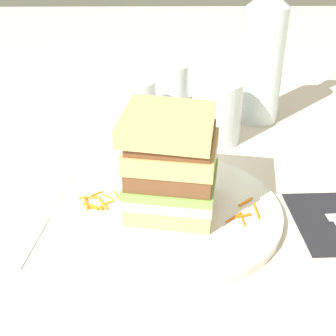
% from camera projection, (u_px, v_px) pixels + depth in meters
% --- Properties ---
extents(ground_plane, '(3.00, 3.00, 0.00)m').
position_uv_depth(ground_plane, '(160.00, 211.00, 0.58)').
color(ground_plane, beige).
extents(main_plate, '(0.28, 0.28, 0.01)m').
position_uv_depth(main_plate, '(168.00, 210.00, 0.57)').
color(main_plate, white).
rests_on(main_plate, ground_plane).
extents(sandwich, '(0.13, 0.12, 0.13)m').
position_uv_depth(sandwich, '(168.00, 164.00, 0.53)').
color(sandwich, tan).
rests_on(sandwich, main_plate).
extents(carrot_shred_0, '(0.01, 0.02, 0.00)m').
position_uv_depth(carrot_shred_0, '(113.00, 195.00, 0.58)').
color(carrot_shred_0, orange).
rests_on(carrot_shred_0, main_plate).
extents(carrot_shred_1, '(0.02, 0.01, 0.00)m').
position_uv_depth(carrot_shred_1, '(104.00, 204.00, 0.57)').
color(carrot_shred_1, orange).
rests_on(carrot_shred_1, main_plate).
extents(carrot_shred_2, '(0.02, 0.03, 0.00)m').
position_uv_depth(carrot_shred_2, '(99.00, 201.00, 0.57)').
color(carrot_shred_2, orange).
rests_on(carrot_shred_2, main_plate).
extents(carrot_shred_3, '(0.01, 0.03, 0.00)m').
position_uv_depth(carrot_shred_3, '(82.00, 203.00, 0.57)').
color(carrot_shred_3, orange).
rests_on(carrot_shred_3, main_plate).
extents(carrot_shred_4, '(0.02, 0.00, 0.00)m').
position_uv_depth(carrot_shred_4, '(84.00, 198.00, 0.58)').
color(carrot_shred_4, orange).
rests_on(carrot_shred_4, main_plate).
extents(carrot_shred_5, '(0.02, 0.01, 0.00)m').
position_uv_depth(carrot_shred_5, '(94.00, 207.00, 0.56)').
color(carrot_shred_5, orange).
rests_on(carrot_shred_5, main_plate).
extents(carrot_shred_6, '(0.02, 0.01, 0.00)m').
position_uv_depth(carrot_shred_6, '(105.00, 197.00, 0.58)').
color(carrot_shred_6, orange).
rests_on(carrot_shred_6, main_plate).
extents(carrot_shred_7, '(0.02, 0.02, 0.00)m').
position_uv_depth(carrot_shred_7, '(91.00, 206.00, 0.56)').
color(carrot_shred_7, orange).
rests_on(carrot_shred_7, main_plate).
extents(carrot_shred_8, '(0.02, 0.02, 0.00)m').
position_uv_depth(carrot_shred_8, '(91.00, 195.00, 0.58)').
color(carrot_shred_8, orange).
rests_on(carrot_shred_8, main_plate).
extents(carrot_shred_9, '(0.02, 0.02, 0.00)m').
position_uv_depth(carrot_shred_9, '(87.00, 206.00, 0.56)').
color(carrot_shred_9, orange).
rests_on(carrot_shred_9, main_plate).
extents(carrot_shred_10, '(0.02, 0.02, 0.00)m').
position_uv_depth(carrot_shred_10, '(242.00, 202.00, 0.57)').
color(carrot_shred_10, orange).
rests_on(carrot_shred_10, main_plate).
extents(carrot_shred_11, '(0.02, 0.02, 0.00)m').
position_uv_depth(carrot_shred_11, '(230.00, 217.00, 0.54)').
color(carrot_shred_11, orange).
rests_on(carrot_shred_11, main_plate).
extents(carrot_shred_12, '(0.00, 0.03, 0.00)m').
position_uv_depth(carrot_shred_12, '(253.00, 211.00, 0.55)').
color(carrot_shred_12, orange).
rests_on(carrot_shred_12, main_plate).
extents(carrot_shred_13, '(0.02, 0.01, 0.00)m').
position_uv_depth(carrot_shred_13, '(239.00, 216.00, 0.54)').
color(carrot_shred_13, orange).
rests_on(carrot_shred_13, main_plate).
extents(carrot_shred_14, '(0.00, 0.02, 0.00)m').
position_uv_depth(carrot_shred_14, '(239.00, 220.00, 0.54)').
color(carrot_shred_14, orange).
rests_on(carrot_shred_14, main_plate).
extents(napkin_dark, '(0.11, 0.13, 0.00)m').
position_uv_depth(napkin_dark, '(333.00, 221.00, 0.55)').
color(napkin_dark, black).
rests_on(napkin_dark, ground_plane).
extents(knife, '(0.04, 0.20, 0.00)m').
position_uv_depth(knife, '(40.00, 218.00, 0.56)').
color(knife, silver).
rests_on(knife, ground_plane).
extents(juice_glass, '(0.08, 0.08, 0.10)m').
position_uv_depth(juice_glass, '(214.00, 115.00, 0.74)').
color(juice_glass, white).
rests_on(juice_glass, ground_plane).
extents(water_bottle, '(0.07, 0.07, 0.28)m').
position_uv_depth(water_bottle, '(260.00, 56.00, 0.77)').
color(water_bottle, silver).
rests_on(water_bottle, ground_plane).
extents(empty_tumbler_0, '(0.06, 0.06, 0.10)m').
position_uv_depth(empty_tumbler_0, '(135.00, 108.00, 0.75)').
color(empty_tumbler_0, silver).
rests_on(empty_tumbler_0, ground_plane).
extents(empty_tumbler_1, '(0.06, 0.06, 0.10)m').
position_uv_depth(empty_tumbler_1, '(169.00, 89.00, 0.84)').
color(empty_tumbler_1, silver).
rests_on(empty_tumbler_1, ground_plane).
extents(empty_tumbler_2, '(0.08, 0.08, 0.07)m').
position_uv_depth(empty_tumbler_2, '(121.00, 95.00, 0.84)').
color(empty_tumbler_2, silver).
rests_on(empty_tumbler_2, ground_plane).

